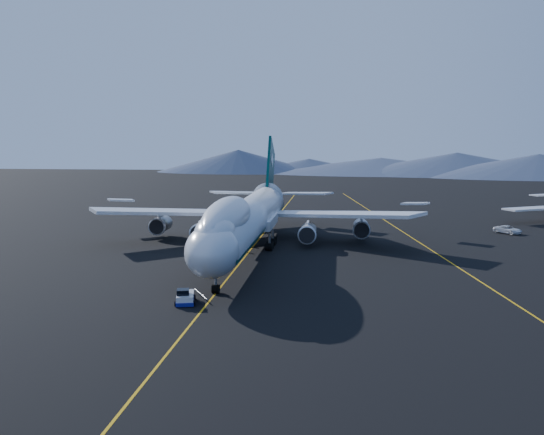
# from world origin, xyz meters

# --- Properties ---
(ground) EXTENTS (500.00, 500.00, 0.00)m
(ground) POSITION_xyz_m (0.00, 0.00, 0.00)
(ground) COLOR black
(ground) RESTS_ON ground
(taxiway_line_main) EXTENTS (0.25, 220.00, 0.01)m
(taxiway_line_main) POSITION_xyz_m (0.00, 0.00, 0.01)
(taxiway_line_main) COLOR #D89C0C
(taxiway_line_main) RESTS_ON ground
(taxiway_line_side) EXTENTS (28.08, 198.09, 0.01)m
(taxiway_line_side) POSITION_xyz_m (30.00, 10.00, 0.01)
(taxiway_line_side) COLOR #D89C0C
(taxiway_line_side) RESTS_ON ground
(boeing_747) EXTENTS (59.62, 72.43, 19.37)m
(boeing_747) POSITION_xyz_m (0.00, 0.03, 5.81)
(boeing_747) COLOR silver
(boeing_747) RESTS_ON ground
(pushback_tug) EXTENTS (2.96, 4.35, 1.75)m
(pushback_tug) POSITION_xyz_m (-2.61, -31.25, 0.55)
(pushback_tug) COLOR silver
(pushback_tug) RESTS_ON ground
(service_van) EXTENTS (5.58, 5.84, 1.54)m
(service_van) POSITION_xyz_m (48.38, 25.80, 0.77)
(service_van) COLOR silver
(service_van) RESTS_ON ground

